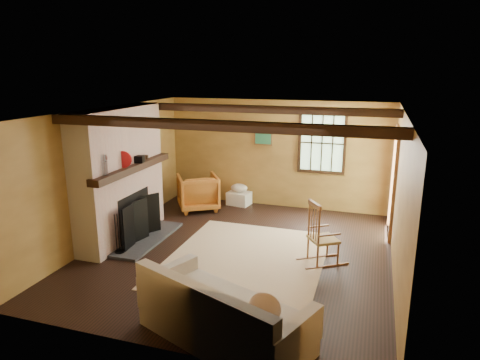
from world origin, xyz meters
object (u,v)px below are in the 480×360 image
at_px(fireplace, 121,180).
at_px(rocking_chair, 321,237).
at_px(laundry_basket, 239,198).
at_px(sofa, 222,318).
at_px(armchair, 198,192).

xyz_separation_m(fireplace, rocking_chair, (3.61, 0.03, -0.66)).
bearing_deg(laundry_basket, fireplace, -119.06).
distance_m(fireplace, sofa, 3.78).
height_order(fireplace, sofa, fireplace).
bearing_deg(laundry_basket, sofa, -74.32).
distance_m(rocking_chair, laundry_basket, 3.35).
relative_size(fireplace, rocking_chair, 2.30).
distance_m(fireplace, laundry_basket, 3.06).
height_order(laundry_basket, armchair, armchair).
relative_size(rocking_chair, laundry_basket, 2.09).
xyz_separation_m(fireplace, armchair, (0.64, 1.95, -0.71)).
relative_size(sofa, armchair, 2.58).
bearing_deg(laundry_basket, rocking_chair, -48.83).
xyz_separation_m(fireplace, laundry_basket, (1.41, 2.54, -0.95)).
height_order(fireplace, rocking_chair, fireplace).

